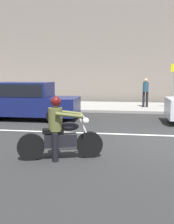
# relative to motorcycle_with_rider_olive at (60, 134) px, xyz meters

# --- Properties ---
(ground_plane) EXTENTS (80.00, 80.00, 0.00)m
(ground_plane) POSITION_rel_motorcycle_with_rider_olive_xyz_m (2.93, 1.97, -0.64)
(ground_plane) COLOR #262626
(sidewalk_slab) EXTENTS (40.00, 4.40, 0.14)m
(sidewalk_slab) POSITION_rel_motorcycle_with_rider_olive_xyz_m (2.93, 9.97, -0.57)
(sidewalk_slab) COLOR gray
(sidewalk_slab) RESTS_ON ground_plane
(building_facade) EXTENTS (40.00, 1.40, 11.67)m
(building_facade) POSITION_rel_motorcycle_with_rider_olive_xyz_m (2.93, 13.37, 5.20)
(building_facade) COLOR slate
(building_facade) RESTS_ON ground_plane
(lane_marking_stripe) EXTENTS (18.00, 0.14, 0.01)m
(lane_marking_stripe) POSITION_rel_motorcycle_with_rider_olive_xyz_m (2.42, 2.87, -0.64)
(lane_marking_stripe) COLOR silver
(lane_marking_stripe) RESTS_ON ground_plane
(motorcycle_with_rider_olive) EXTENTS (2.06, 0.86, 1.56)m
(motorcycle_with_rider_olive) POSITION_rel_motorcycle_with_rider_olive_xyz_m (0.00, 0.00, 0.00)
(motorcycle_with_rider_olive) COLOR black
(motorcycle_with_rider_olive) RESTS_ON ground_plane
(parked_sedan_navy) EXTENTS (4.57, 1.82, 1.72)m
(parked_sedan_navy) POSITION_rel_motorcycle_with_rider_olive_xyz_m (-2.91, 5.25, 0.24)
(parked_sedan_navy) COLOR #11194C
(parked_sedan_navy) RESTS_ON ground_plane
(street_sign_post) EXTENTS (0.44, 0.08, 2.55)m
(street_sign_post) POSITION_rel_motorcycle_with_rider_olive_xyz_m (4.30, 9.19, 1.05)
(street_sign_post) COLOR gray
(street_sign_post) RESTS_ON sidewalk_slab
(pedestrian_bystander) EXTENTS (0.34, 0.34, 1.69)m
(pedestrian_bystander) POSITION_rel_motorcycle_with_rider_olive_xyz_m (2.77, 9.54, 0.49)
(pedestrian_bystander) COLOR black
(pedestrian_bystander) RESTS_ON sidewalk_slab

